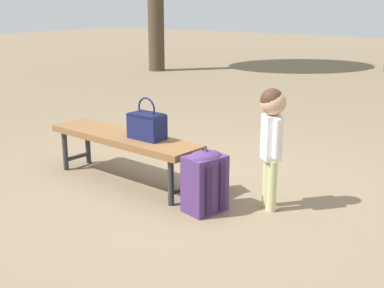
{
  "coord_description": "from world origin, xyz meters",
  "views": [
    {
      "loc": [
        2.44,
        -3.37,
        1.62
      ],
      "look_at": [
        0.05,
        -0.03,
        0.45
      ],
      "focal_mm": 47.56,
      "sensor_mm": 36.0,
      "label": 1
    }
  ],
  "objects_px": {
    "park_bench": "(124,141)",
    "handbag": "(147,125)",
    "backpack_small": "(215,174)",
    "backpack_large": "(205,180)",
    "child_standing": "(272,130)"
  },
  "relations": [
    {
      "from": "park_bench",
      "to": "handbag",
      "type": "xyz_separation_m",
      "value": [
        0.27,
        0.01,
        0.18
      ]
    },
    {
      "from": "park_bench",
      "to": "backpack_small",
      "type": "xyz_separation_m",
      "value": [
        0.81,
        0.26,
        -0.23
      ]
    },
    {
      "from": "park_bench",
      "to": "handbag",
      "type": "relative_size",
      "value": 4.42
    },
    {
      "from": "handbag",
      "to": "backpack_large",
      "type": "bearing_deg",
      "value": -11.47
    },
    {
      "from": "handbag",
      "to": "child_standing",
      "type": "height_order",
      "value": "child_standing"
    },
    {
      "from": "park_bench",
      "to": "backpack_small",
      "type": "height_order",
      "value": "park_bench"
    },
    {
      "from": "park_bench",
      "to": "child_standing",
      "type": "xyz_separation_m",
      "value": [
        1.37,
        0.21,
        0.26
      ]
    },
    {
      "from": "park_bench",
      "to": "backpack_large",
      "type": "distance_m",
      "value": 0.99
    },
    {
      "from": "backpack_large",
      "to": "child_standing",
      "type": "bearing_deg",
      "value": 40.73
    },
    {
      "from": "backpack_large",
      "to": "backpack_small",
      "type": "distance_m",
      "value": 0.43
    },
    {
      "from": "handbag",
      "to": "backpack_small",
      "type": "relative_size",
      "value": 1.14
    },
    {
      "from": "backpack_large",
      "to": "backpack_small",
      "type": "relative_size",
      "value": 1.62
    },
    {
      "from": "park_bench",
      "to": "backpack_small",
      "type": "distance_m",
      "value": 0.88
    },
    {
      "from": "child_standing",
      "to": "backpack_large",
      "type": "xyz_separation_m",
      "value": [
        -0.39,
        -0.34,
        -0.39
      ]
    },
    {
      "from": "park_bench",
      "to": "child_standing",
      "type": "bearing_deg",
      "value": 8.68
    }
  ]
}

